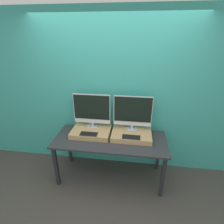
# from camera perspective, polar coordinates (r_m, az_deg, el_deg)

# --- Properties ---
(ground_plane) EXTENTS (12.00, 12.00, 0.00)m
(ground_plane) POSITION_cam_1_polar(r_m,az_deg,el_deg) (2.96, -1.66, -24.72)
(ground_plane) COLOR #423D38
(wall_back) EXTENTS (8.00, 0.04, 2.60)m
(wall_back) POSITION_cam_1_polar(r_m,az_deg,el_deg) (2.85, 0.56, 5.23)
(wall_back) COLOR teal
(wall_back) RESTS_ON ground_plane
(workbench) EXTENTS (1.72, 0.69, 0.75)m
(workbench) POSITION_cam_1_polar(r_m,az_deg,el_deg) (2.76, -0.63, -10.11)
(workbench) COLOR #2D2D33
(workbench) RESTS_ON ground_plane
(wooden_riser_left) EXTENTS (0.61, 0.43, 0.08)m
(wooden_riser_left) POSITION_cam_1_polar(r_m,az_deg,el_deg) (2.84, -6.82, -6.43)
(wooden_riser_left) COLOR tan
(wooden_riser_left) RESTS_ON workbench
(monitor_left) EXTENTS (0.59, 0.17, 0.55)m
(monitor_left) POSITION_cam_1_polar(r_m,az_deg,el_deg) (2.79, -6.59, 0.69)
(monitor_left) COLOR #B2B2B7
(monitor_left) RESTS_ON wooden_riser_left
(keyboard_left) EXTENTS (0.27, 0.12, 0.01)m
(keyboard_left) POSITION_cam_1_polar(r_m,az_deg,el_deg) (2.70, -7.63, -7.11)
(keyboard_left) COLOR #2D2D2D
(keyboard_left) RESTS_ON wooden_riser_left
(wooden_riser_right) EXTENTS (0.61, 0.43, 0.08)m
(wooden_riser_right) POSITION_cam_1_polar(r_m,az_deg,el_deg) (2.76, 6.36, -7.39)
(wooden_riser_right) COLOR tan
(wooden_riser_right) RESTS_ON workbench
(monitor_right) EXTENTS (0.59, 0.17, 0.55)m
(monitor_right) POSITION_cam_1_polar(r_m,az_deg,el_deg) (2.71, 6.77, -0.07)
(monitor_right) COLOR #B2B2B7
(monitor_right) RESTS_ON wooden_riser_right
(keyboard_right) EXTENTS (0.27, 0.12, 0.01)m
(keyboard_right) POSITION_cam_1_polar(r_m,az_deg,el_deg) (2.61, 6.29, -8.15)
(keyboard_right) COLOR #2D2D2D
(keyboard_right) RESTS_ON wooden_riser_right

